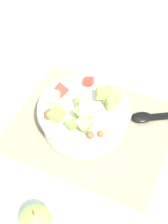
% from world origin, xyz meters
% --- Properties ---
extents(ground_plane, '(2.40, 2.40, 0.00)m').
position_xyz_m(ground_plane, '(0.00, 0.00, 0.00)').
color(ground_plane, silver).
extents(placemat, '(0.40, 0.33, 0.01)m').
position_xyz_m(placemat, '(0.00, 0.00, 0.00)').
color(placemat, gray).
rests_on(placemat, ground_plane).
extents(salad_bowl, '(0.23, 0.23, 0.12)m').
position_xyz_m(salad_bowl, '(-0.02, -0.00, 0.05)').
color(salad_bowl, white).
rests_on(salad_bowl, placemat).
extents(serving_spoon, '(0.22, 0.14, 0.01)m').
position_xyz_m(serving_spoon, '(0.16, 0.10, 0.01)').
color(serving_spoon, black).
rests_on(serving_spoon, placemat).
extents(whole_apple, '(0.07, 0.07, 0.08)m').
position_xyz_m(whole_apple, '(0.00, -0.28, 0.03)').
color(whole_apple, '#9EC656').
rests_on(whole_apple, ground_plane).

